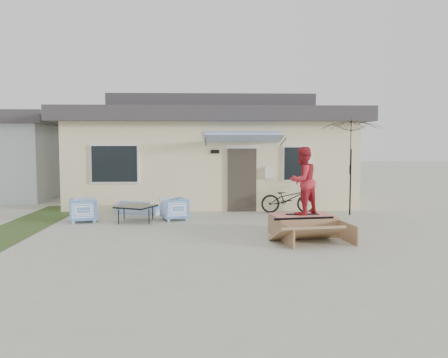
{
  "coord_description": "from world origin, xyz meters",
  "views": [
    {
      "loc": [
        -0.17,
        -10.72,
        2.29
      ],
      "look_at": [
        0.3,
        1.8,
        1.3
      ],
      "focal_mm": 36.83,
      "sensor_mm": 36.0,
      "label": 1
    }
  ],
  "objects_px": {
    "loveseat": "(139,205)",
    "armchair_left": "(84,209)",
    "skate_ramp": "(303,225)",
    "patio_umbrella": "(351,160)",
    "armchair_right": "(174,208)",
    "skater": "(303,179)",
    "skateboard": "(302,214)",
    "coffee_table": "(136,214)",
    "bicycle": "(288,196)"
  },
  "relations": [
    {
      "from": "skater",
      "to": "skate_ramp",
      "type": "bearing_deg",
      "value": 62.88
    },
    {
      "from": "loveseat",
      "to": "patio_umbrella",
      "type": "distance_m",
      "value": 6.93
    },
    {
      "from": "loveseat",
      "to": "skate_ramp",
      "type": "distance_m",
      "value": 5.85
    },
    {
      "from": "armchair_right",
      "to": "patio_umbrella",
      "type": "bearing_deg",
      "value": 76.75
    },
    {
      "from": "armchair_right",
      "to": "coffee_table",
      "type": "xyz_separation_m",
      "value": [
        -1.09,
        -0.26,
        -0.13
      ]
    },
    {
      "from": "armchair_left",
      "to": "armchair_right",
      "type": "height_order",
      "value": "armchair_left"
    },
    {
      "from": "skate_ramp",
      "to": "skateboard",
      "type": "distance_m",
      "value": 0.28
    },
    {
      "from": "skateboard",
      "to": "patio_umbrella",
      "type": "bearing_deg",
      "value": 53.54
    },
    {
      "from": "patio_umbrella",
      "to": "skate_ramp",
      "type": "height_order",
      "value": "patio_umbrella"
    },
    {
      "from": "skate_ramp",
      "to": "patio_umbrella",
      "type": "bearing_deg",
      "value": 46.37
    },
    {
      "from": "bicycle",
      "to": "skate_ramp",
      "type": "bearing_deg",
      "value": 176.02
    },
    {
      "from": "armchair_right",
      "to": "coffee_table",
      "type": "bearing_deg",
      "value": -97.07
    },
    {
      "from": "loveseat",
      "to": "skateboard",
      "type": "height_order",
      "value": "loveseat"
    },
    {
      "from": "skateboard",
      "to": "skater",
      "type": "height_order",
      "value": "skater"
    },
    {
      "from": "loveseat",
      "to": "armchair_right",
      "type": "height_order",
      "value": "armchair_right"
    },
    {
      "from": "bicycle",
      "to": "skate_ramp",
      "type": "height_order",
      "value": "bicycle"
    },
    {
      "from": "armchair_right",
      "to": "bicycle",
      "type": "distance_m",
      "value": 3.84
    },
    {
      "from": "patio_umbrella",
      "to": "skate_ramp",
      "type": "bearing_deg",
      "value": -125.11
    },
    {
      "from": "coffee_table",
      "to": "skate_ramp",
      "type": "xyz_separation_m",
      "value": [
        4.45,
        -2.07,
        0.01
      ]
    },
    {
      "from": "patio_umbrella",
      "to": "skate_ramp",
      "type": "xyz_separation_m",
      "value": [
        -2.15,
        -3.05,
        -1.5
      ]
    },
    {
      "from": "armchair_right",
      "to": "skater",
      "type": "relative_size",
      "value": 0.44
    },
    {
      "from": "coffee_table",
      "to": "loveseat",
      "type": "bearing_deg",
      "value": 95.67
    },
    {
      "from": "loveseat",
      "to": "bicycle",
      "type": "xyz_separation_m",
      "value": [
        4.87,
        -0.03,
        0.29
      ]
    },
    {
      "from": "loveseat",
      "to": "skateboard",
      "type": "relative_size",
      "value": 1.75
    },
    {
      "from": "armchair_left",
      "to": "coffee_table",
      "type": "distance_m",
      "value": 1.52
    },
    {
      "from": "bicycle",
      "to": "skater",
      "type": "height_order",
      "value": "skater"
    },
    {
      "from": "patio_umbrella",
      "to": "skateboard",
      "type": "xyz_separation_m",
      "value": [
        -2.16,
        -3.01,
        -1.23
      ]
    },
    {
      "from": "skater",
      "to": "skateboard",
      "type": "bearing_deg",
      "value": 180.0
    },
    {
      "from": "armchair_left",
      "to": "coffee_table",
      "type": "relative_size",
      "value": 0.81
    },
    {
      "from": "skateboard",
      "to": "bicycle",
      "type": "bearing_deg",
      "value": 84.68
    },
    {
      "from": "coffee_table",
      "to": "skate_ramp",
      "type": "distance_m",
      "value": 4.9
    },
    {
      "from": "armchair_left",
      "to": "patio_umbrella",
      "type": "relative_size",
      "value": 0.35
    },
    {
      "from": "patio_umbrella",
      "to": "coffee_table",
      "type": "bearing_deg",
      "value": -171.52
    },
    {
      "from": "loveseat",
      "to": "armchair_right",
      "type": "bearing_deg",
      "value": 154.79
    },
    {
      "from": "loveseat",
      "to": "coffee_table",
      "type": "bearing_deg",
      "value": 116.28
    },
    {
      "from": "loveseat",
      "to": "coffee_table",
      "type": "xyz_separation_m",
      "value": [
        0.15,
        -1.54,
        -0.05
      ]
    },
    {
      "from": "loveseat",
      "to": "skater",
      "type": "relative_size",
      "value": 0.86
    },
    {
      "from": "skate_ramp",
      "to": "skateboard",
      "type": "xyz_separation_m",
      "value": [
        -0.01,
        0.05,
        0.27
      ]
    },
    {
      "from": "loveseat",
      "to": "patio_umbrella",
      "type": "height_order",
      "value": "patio_umbrella"
    },
    {
      "from": "loveseat",
      "to": "skateboard",
      "type": "xyz_separation_m",
      "value": [
        4.59,
        -3.56,
        0.24
      ]
    },
    {
      "from": "skate_ramp",
      "to": "coffee_table",
      "type": "bearing_deg",
      "value": 146.5
    },
    {
      "from": "loveseat",
      "to": "skater",
      "type": "bearing_deg",
      "value": 162.81
    },
    {
      "from": "patio_umbrella",
      "to": "loveseat",
      "type": "bearing_deg",
      "value": 175.28
    },
    {
      "from": "armchair_right",
      "to": "loveseat",
      "type": "bearing_deg",
      "value": -156.53
    },
    {
      "from": "coffee_table",
      "to": "bicycle",
      "type": "xyz_separation_m",
      "value": [
        4.72,
        1.51,
        0.34
      ]
    },
    {
      "from": "coffee_table",
      "to": "bicycle",
      "type": "bearing_deg",
      "value": 17.76
    },
    {
      "from": "loveseat",
      "to": "armchair_left",
      "type": "bearing_deg",
      "value": 68.76
    },
    {
      "from": "loveseat",
      "to": "patio_umbrella",
      "type": "xyz_separation_m",
      "value": [
        6.75,
        -0.56,
        1.47
      ]
    },
    {
      "from": "coffee_table",
      "to": "skater",
      "type": "bearing_deg",
      "value": -24.5
    },
    {
      "from": "loveseat",
      "to": "skateboard",
      "type": "bearing_deg",
      "value": 162.81
    }
  ]
}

